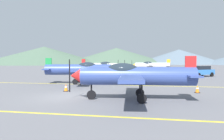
{
  "coord_description": "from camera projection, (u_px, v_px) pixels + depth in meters",
  "views": [
    {
      "loc": [
        5.46,
        -13.68,
        2.38
      ],
      "look_at": [
        0.13,
        14.0,
        1.2
      ],
      "focal_mm": 35.26,
      "sensor_mm": 36.0,
      "label": 1
    }
  ],
  "objects": [
    {
      "name": "ground_plane",
      "position": [
        70.0,
        97.0,
        14.55
      ],
      "size": [
        400.0,
        400.0,
        0.0
      ],
      "primitive_type": "plane",
      "color": "slate"
    },
    {
      "name": "apron_line_near",
      "position": [
        32.0,
        113.0,
        10.03
      ],
      "size": [
        80.0,
        0.16,
        0.01
      ],
      "primitive_type": "cube",
      "color": "yellow",
      "rests_on": "ground_plane"
    },
    {
      "name": "apron_line_far",
      "position": [
        99.0,
        85.0,
        21.95
      ],
      "size": [
        80.0,
        0.16,
        0.01
      ],
      "primitive_type": "cube",
      "color": "yellow",
      "rests_on": "ground_plane"
    },
    {
      "name": "airplane_near",
      "position": [
        133.0,
        75.0,
        13.28
      ],
      "size": [
        7.78,
        8.93,
        2.67
      ],
      "color": "#33478C",
      "rests_on": "ground_plane"
    },
    {
      "name": "airplane_mid",
      "position": [
        81.0,
        69.0,
        23.12
      ],
      "size": [
        7.81,
        8.9,
        2.67
      ],
      "color": "#33478C",
      "rests_on": "ground_plane"
    },
    {
      "name": "airplane_far",
      "position": [
        102.0,
        66.0,
        35.44
      ],
      "size": [
        7.81,
        8.9,
        2.67
      ],
      "color": "silver",
      "rests_on": "ground_plane"
    },
    {
      "name": "airplane_back",
      "position": [
        151.0,
        65.0,
        43.6
      ],
      "size": [
        7.79,
        8.93,
        2.67
      ],
      "color": "silver",
      "rests_on": "ground_plane"
    },
    {
      "name": "car_sedan",
      "position": [
        201.0,
        71.0,
        33.19
      ],
      "size": [
        4.48,
        4.1,
        1.62
      ],
      "color": "#3372BF",
      "rests_on": "ground_plane"
    },
    {
      "name": "traffic_cone_front",
      "position": [
        197.0,
        89.0,
        16.33
      ],
      "size": [
        0.36,
        0.36,
        0.59
      ],
      "color": "black",
      "rests_on": "ground_plane"
    },
    {
      "name": "traffic_cone_side",
      "position": [
        66.0,
        88.0,
        17.15
      ],
      "size": [
        0.36,
        0.36,
        0.59
      ],
      "color": "black",
      "rests_on": "ground_plane"
    },
    {
      "name": "hill_left",
      "position": [
        44.0,
        55.0,
        149.22
      ],
      "size": [
        84.06,
        84.06,
        12.02
      ],
      "primitive_type": "cone",
      "color": "#4C6651",
      "rests_on": "ground_plane"
    },
    {
      "name": "hill_centerleft",
      "position": [
        117.0,
        56.0,
        166.26
      ],
      "size": [
        82.2,
        82.2,
        12.14
      ],
      "primitive_type": "cone",
      "color": "#4C6651",
      "rests_on": "ground_plane"
    },
    {
      "name": "hill_centerright",
      "position": [
        179.0,
        57.0,
        161.09
      ],
      "size": [
        66.1,
        66.1,
        10.75
      ],
      "primitive_type": "cone",
      "color": "slate",
      "rests_on": "ground_plane"
    }
  ]
}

